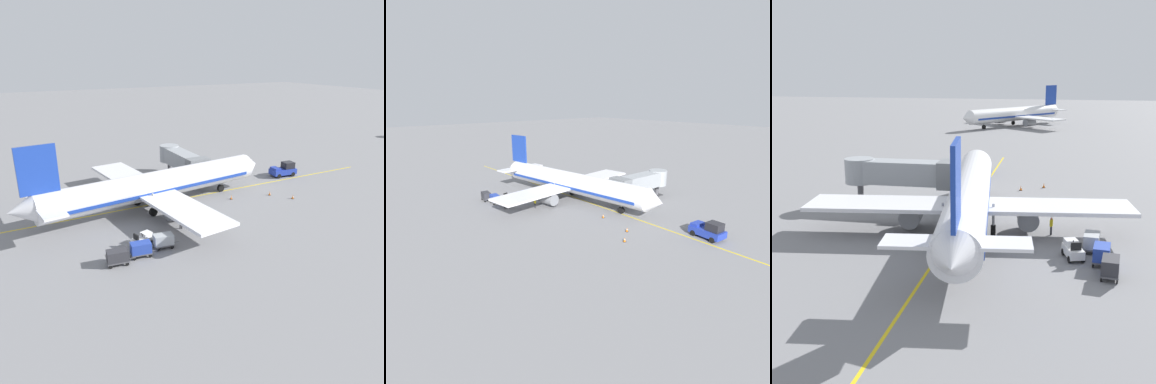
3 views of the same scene
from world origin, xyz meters
TOP-DOWN VIEW (x-y plane):
  - ground_plane at (0.00, 0.00)m, footprint 400.00×400.00m
  - gate_lead_in_line at (0.00, 0.00)m, footprint 0.24×80.00m
  - parked_airliner at (1.31, -0.39)m, footprint 30.41×37.34m
  - jet_bridge at (-8.10, 8.37)m, footprint 13.14×3.50m
  - pushback_tractor at (-1.75, 24.97)m, footprint 2.58×4.58m
  - baggage_tug_lead at (10.86, -6.08)m, footprint 1.88×2.74m
  - baggage_cart_front at (12.41, -4.21)m, footprint 1.57×2.96m
  - baggage_cart_second_in_train at (13.04, -7.05)m, footprint 1.57×2.96m
  - baggage_cart_third_in_train at (13.49, -9.69)m, footprint 1.57×2.96m
  - ground_crew_wing_walker at (8.99, -0.40)m, footprint 0.31×0.73m
  - safety_cone_nose_left at (4.85, 16.58)m, footprint 0.36×0.36m
  - safety_cone_nose_right at (3.55, 10.56)m, footprint 0.36×0.36m
  - safety_cone_wing_tip at (7.63, 18.61)m, footprint 0.36×0.36m

SIDE VIEW (x-z plane):
  - ground_plane at x=0.00m, z-range 0.00..0.00m
  - gate_lead_in_line at x=0.00m, z-range 0.00..0.01m
  - safety_cone_nose_left at x=4.85m, z-range -0.01..0.58m
  - safety_cone_nose_right at x=3.55m, z-range -0.01..0.58m
  - safety_cone_wing_tip at x=7.63m, z-range -0.01..0.58m
  - baggage_tug_lead at x=10.86m, z-range -0.10..1.52m
  - baggage_cart_front at x=12.41m, z-range 0.16..1.74m
  - baggage_cart_second_in_train at x=13.04m, z-range 0.16..1.74m
  - baggage_cart_third_in_train at x=13.49m, z-range 0.16..1.74m
  - ground_crew_wing_walker at x=8.99m, z-range 0.11..1.80m
  - pushback_tractor at x=-1.75m, z-range -0.10..2.30m
  - parked_airliner at x=1.31m, z-range -2.13..8.50m
  - jet_bridge at x=-8.10m, z-range 0.96..5.94m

